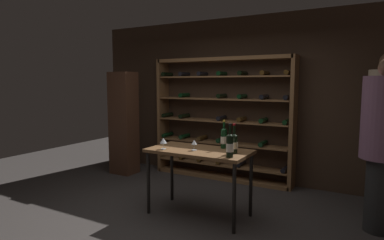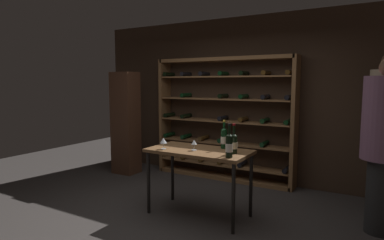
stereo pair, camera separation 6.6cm
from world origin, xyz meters
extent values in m
plane|color=#383330|center=(0.00, 0.00, 0.00)|extent=(10.28, 10.28, 0.00)
cube|color=#3D2B1E|center=(0.00, 2.14, 1.40)|extent=(5.72, 0.10, 2.80)
cube|color=brown|center=(-1.46, 1.93, 1.06)|extent=(0.06, 0.32, 2.11)
cube|color=brown|center=(0.99, 1.93, 1.06)|extent=(0.06, 0.32, 2.11)
cube|color=brown|center=(-0.24, 1.93, 2.08)|extent=(2.45, 0.32, 0.06)
cube|color=brown|center=(-0.24, 1.93, 0.03)|extent=(2.45, 0.32, 0.06)
cube|color=brown|center=(-0.24, 1.93, 0.26)|extent=(2.37, 0.32, 0.02)
cylinder|color=#4C3314|center=(-0.99, 1.93, 0.31)|extent=(0.08, 0.30, 0.08)
cylinder|color=#4C3314|center=(-0.61, 1.93, 0.31)|extent=(0.08, 0.30, 0.08)
cylinder|color=#4C3314|center=(-0.24, 1.93, 0.31)|extent=(0.08, 0.30, 0.08)
cylinder|color=black|center=(0.14, 1.93, 0.31)|extent=(0.08, 0.30, 0.08)
cylinder|color=black|center=(0.89, 1.93, 0.31)|extent=(0.08, 0.30, 0.08)
cube|color=brown|center=(-0.24, 1.93, 0.64)|extent=(2.37, 0.32, 0.02)
cylinder|color=black|center=(-1.36, 1.93, 0.69)|extent=(0.08, 0.30, 0.08)
cylinder|color=black|center=(-0.99, 1.93, 0.69)|extent=(0.08, 0.30, 0.08)
cylinder|color=#4C3314|center=(-0.61, 1.93, 0.69)|extent=(0.08, 0.30, 0.08)
cylinder|color=black|center=(-0.24, 1.93, 0.69)|extent=(0.08, 0.30, 0.08)
cylinder|color=black|center=(0.51, 1.93, 0.69)|extent=(0.08, 0.30, 0.08)
cube|color=brown|center=(-0.24, 1.93, 1.02)|extent=(2.37, 0.32, 0.02)
cylinder|color=black|center=(-1.36, 1.93, 1.08)|extent=(0.08, 0.30, 0.08)
cylinder|color=black|center=(-0.99, 1.93, 1.08)|extent=(0.08, 0.30, 0.08)
cylinder|color=black|center=(-0.24, 1.93, 1.08)|extent=(0.08, 0.30, 0.08)
cylinder|color=#4C3314|center=(0.14, 1.93, 1.08)|extent=(0.08, 0.30, 0.08)
cylinder|color=black|center=(0.51, 1.93, 1.08)|extent=(0.08, 0.30, 0.08)
cylinder|color=black|center=(0.89, 1.93, 1.08)|extent=(0.08, 0.30, 0.08)
cube|color=brown|center=(-0.24, 1.93, 1.41)|extent=(2.37, 0.32, 0.02)
cylinder|color=black|center=(-0.99, 1.93, 1.46)|extent=(0.08, 0.30, 0.08)
cylinder|color=black|center=(-0.24, 1.93, 1.46)|extent=(0.08, 0.30, 0.08)
cylinder|color=black|center=(0.14, 1.93, 1.46)|extent=(0.08, 0.30, 0.08)
cylinder|color=black|center=(0.51, 1.93, 1.46)|extent=(0.08, 0.30, 0.08)
cylinder|color=black|center=(0.89, 1.93, 1.46)|extent=(0.08, 0.30, 0.08)
cube|color=brown|center=(-0.24, 1.93, 1.79)|extent=(2.37, 0.32, 0.02)
cylinder|color=black|center=(-1.36, 1.93, 1.84)|extent=(0.08, 0.30, 0.08)
cylinder|color=black|center=(-0.99, 1.93, 1.84)|extent=(0.08, 0.30, 0.08)
cylinder|color=black|center=(-0.61, 1.93, 1.84)|extent=(0.08, 0.30, 0.08)
cylinder|color=black|center=(-0.24, 1.93, 1.84)|extent=(0.08, 0.30, 0.08)
cylinder|color=black|center=(0.14, 1.93, 1.84)|extent=(0.08, 0.30, 0.08)
cylinder|color=#4C3314|center=(0.51, 1.93, 1.84)|extent=(0.08, 0.30, 0.08)
cylinder|color=#4C3314|center=(0.89, 1.93, 1.84)|extent=(0.08, 0.30, 0.08)
cube|color=brown|center=(0.19, 0.30, 0.83)|extent=(1.28, 0.66, 0.04)
cylinder|color=black|center=(-0.40, 0.03, 0.40)|extent=(0.04, 0.04, 0.81)
cylinder|color=black|center=(0.78, 0.03, 0.40)|extent=(0.04, 0.04, 0.81)
cylinder|color=black|center=(-0.40, 0.58, 0.40)|extent=(0.04, 0.04, 0.81)
cylinder|color=black|center=(0.78, 0.58, 0.40)|extent=(0.04, 0.04, 0.81)
cylinder|color=black|center=(2.20, 0.88, 0.42)|extent=(0.31, 0.31, 0.84)
cylinder|color=black|center=(2.22, 1.54, 0.44)|extent=(0.29, 0.29, 0.89)
cube|color=olive|center=(2.08, 1.73, 1.48)|extent=(0.04, 0.04, 0.54)
cube|color=#4C2D1E|center=(-1.96, 1.36, 0.94)|extent=(0.44, 0.36, 1.88)
cylinder|color=black|center=(0.70, 0.09, 0.97)|extent=(0.08, 0.08, 0.25)
cone|color=black|center=(0.70, 0.09, 1.11)|extent=(0.08, 0.08, 0.03)
cylinder|color=black|center=(0.70, 0.09, 1.17)|extent=(0.03, 0.03, 0.09)
cylinder|color=black|center=(0.70, 0.09, 1.22)|extent=(0.03, 0.03, 0.02)
cylinder|color=silver|center=(0.70, 0.09, 0.96)|extent=(0.08, 0.08, 0.09)
cylinder|color=black|center=(0.43, 0.53, 0.97)|extent=(0.08, 0.08, 0.24)
cone|color=black|center=(0.43, 0.53, 1.10)|extent=(0.08, 0.08, 0.03)
cylinder|color=black|center=(0.43, 0.53, 1.15)|extent=(0.03, 0.03, 0.08)
cylinder|color=#B7932D|center=(0.43, 0.53, 1.20)|extent=(0.03, 0.03, 0.02)
cylinder|color=silver|center=(0.43, 0.53, 0.96)|extent=(0.08, 0.08, 0.09)
cylinder|color=black|center=(0.66, 0.32, 0.96)|extent=(0.08, 0.08, 0.21)
cone|color=black|center=(0.66, 0.32, 1.08)|extent=(0.08, 0.08, 0.03)
cylinder|color=black|center=(0.66, 0.32, 1.14)|extent=(0.03, 0.03, 0.10)
cylinder|color=maroon|center=(0.66, 0.32, 1.19)|extent=(0.03, 0.03, 0.02)
cylinder|color=#C6B28C|center=(0.66, 0.32, 0.95)|extent=(0.08, 0.08, 0.08)
cylinder|color=silver|center=(0.16, 0.24, 0.85)|extent=(0.07, 0.07, 0.00)
cylinder|color=silver|center=(0.16, 0.24, 0.89)|extent=(0.01, 0.01, 0.07)
cone|color=silver|center=(0.16, 0.24, 0.95)|extent=(0.07, 0.07, 0.06)
cylinder|color=#590A14|center=(0.16, 0.24, 0.94)|extent=(0.04, 0.04, 0.02)
cylinder|color=silver|center=(-0.22, 0.11, 0.85)|extent=(0.07, 0.07, 0.00)
cylinder|color=silver|center=(-0.22, 0.11, 0.89)|extent=(0.01, 0.01, 0.07)
cone|color=silver|center=(-0.22, 0.11, 0.96)|extent=(0.09, 0.09, 0.07)
cylinder|color=#590A14|center=(-0.22, 0.11, 0.95)|extent=(0.05, 0.05, 0.02)
camera|label=1|loc=(2.10, -3.28, 1.68)|focal=30.76mm
camera|label=2|loc=(2.16, -3.25, 1.68)|focal=30.76mm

